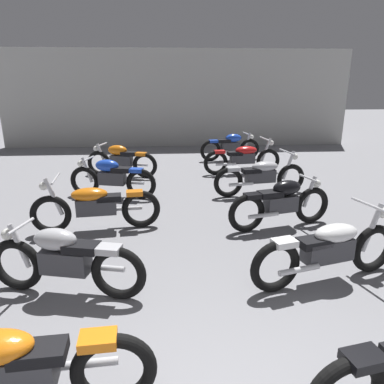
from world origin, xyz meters
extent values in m
cube|color=#B2B2AD|center=(0.00, 12.96, 1.80)|extent=(13.17, 0.24, 3.60)
torus|color=black|center=(-0.88, 1.04, 0.34)|extent=(0.68, 0.16, 0.67)
cube|color=#38383D|center=(-1.63, 0.98, 0.44)|extent=(0.68, 0.29, 0.28)
cube|color=black|center=(-1.41, 1.00, 0.57)|extent=(0.42, 0.27, 0.10)
cube|color=orange|center=(-0.98, 1.03, 0.64)|extent=(0.29, 0.22, 0.08)
cylinder|color=silver|center=(-1.14, 1.15, 0.32)|extent=(0.55, 0.11, 0.07)
torus|color=black|center=(-2.29, 2.83, 0.34)|extent=(0.68, 0.26, 0.67)
torus|color=black|center=(-1.03, 2.53, 0.34)|extent=(0.68, 0.26, 0.67)
cylinder|color=silver|center=(-2.22, 2.81, 0.59)|extent=(0.25, 0.12, 0.56)
cube|color=#38383D|center=(-1.66, 2.68, 0.44)|extent=(0.61, 0.36, 0.28)
ellipsoid|color=#B7B7BC|center=(-1.76, 2.70, 0.72)|extent=(0.57, 0.39, 0.26)
cube|color=black|center=(-1.45, 2.63, 0.64)|extent=(0.44, 0.32, 0.10)
cube|color=#B7B7BC|center=(-1.12, 2.56, 0.64)|extent=(0.32, 0.26, 0.08)
cylinder|color=silver|center=(-2.16, 2.79, 0.85)|extent=(0.14, 0.48, 0.04)
sphere|color=white|center=(-2.35, 2.84, 0.73)|extent=(0.14, 0.14, 0.14)
cylinder|color=silver|center=(-1.24, 2.72, 0.32)|extent=(0.55, 0.19, 0.07)
torus|color=black|center=(-2.40, 4.56, 0.34)|extent=(0.68, 0.18, 0.67)
torus|color=black|center=(-0.91, 4.72, 0.34)|extent=(0.68, 0.18, 0.67)
cylinder|color=silver|center=(-2.32, 4.57, 0.65)|extent=(0.28, 0.10, 0.66)
cube|color=#38383D|center=(-1.65, 4.64, 0.44)|extent=(0.68, 0.31, 0.28)
ellipsoid|color=orange|center=(-1.75, 4.63, 0.66)|extent=(0.63, 0.39, 0.22)
cube|color=black|center=(-1.43, 4.67, 0.57)|extent=(0.42, 0.28, 0.10)
cube|color=orange|center=(-1.01, 4.71, 0.64)|extent=(0.30, 0.23, 0.08)
cylinder|color=silver|center=(-2.26, 4.57, 0.96)|extent=(0.11, 0.68, 0.04)
sphere|color=white|center=(-2.46, 4.55, 0.84)|extent=(0.14, 0.14, 0.14)
cylinder|color=silver|center=(-1.17, 4.83, 0.32)|extent=(0.55, 0.13, 0.07)
torus|color=black|center=(-2.28, 6.64, 0.34)|extent=(0.68, 0.27, 0.67)
torus|color=black|center=(-1.01, 6.33, 0.34)|extent=(0.68, 0.27, 0.67)
cylinder|color=silver|center=(-2.20, 6.62, 0.59)|extent=(0.25, 0.13, 0.56)
cube|color=#38383D|center=(-1.64, 6.49, 0.44)|extent=(0.61, 0.37, 0.28)
ellipsoid|color=blue|center=(-1.74, 6.51, 0.72)|extent=(0.57, 0.39, 0.26)
cube|color=black|center=(-1.43, 6.43, 0.64)|extent=(0.45, 0.33, 0.10)
cube|color=blue|center=(-1.11, 6.36, 0.64)|extent=(0.32, 0.26, 0.08)
cylinder|color=silver|center=(-2.14, 6.61, 0.85)|extent=(0.15, 0.47, 0.04)
sphere|color=white|center=(-2.33, 6.65, 0.73)|extent=(0.14, 0.14, 0.14)
cylinder|color=silver|center=(-1.22, 6.52, 0.32)|extent=(0.55, 0.20, 0.07)
torus|color=black|center=(-2.28, 8.47, 0.34)|extent=(0.67, 0.29, 0.67)
torus|color=black|center=(-1.03, 8.11, 0.34)|extent=(0.67, 0.29, 0.67)
cylinder|color=silver|center=(-2.20, 8.44, 0.59)|extent=(0.25, 0.13, 0.56)
cube|color=#38383D|center=(-1.65, 8.29, 0.44)|extent=(0.62, 0.39, 0.28)
ellipsoid|color=orange|center=(-1.75, 8.31, 0.72)|extent=(0.58, 0.41, 0.26)
cube|color=black|center=(-1.44, 8.23, 0.64)|extent=(0.45, 0.34, 0.10)
cube|color=orange|center=(-1.12, 8.14, 0.64)|extent=(0.32, 0.27, 0.08)
cylinder|color=silver|center=(-2.14, 8.43, 0.85)|extent=(0.17, 0.47, 0.04)
sphere|color=white|center=(-2.33, 8.48, 0.73)|extent=(0.14, 0.14, 0.14)
cylinder|color=silver|center=(-1.23, 8.30, 0.32)|extent=(0.55, 0.22, 0.07)
cube|color=black|center=(0.90, 0.71, 0.64)|extent=(0.31, 0.25, 0.08)
torus|color=black|center=(2.29, 2.96, 0.34)|extent=(0.68, 0.28, 0.67)
torus|color=black|center=(0.84, 2.56, 0.34)|extent=(0.68, 0.28, 0.67)
cylinder|color=silver|center=(2.21, 2.93, 0.65)|extent=(0.28, 0.14, 0.66)
cube|color=#38383D|center=(1.57, 2.76, 0.44)|extent=(0.70, 0.40, 0.28)
ellipsoid|color=white|center=(1.66, 2.79, 0.66)|extent=(0.66, 0.47, 0.22)
cube|color=black|center=(1.35, 2.70, 0.57)|extent=(0.45, 0.34, 0.10)
cube|color=white|center=(0.94, 2.59, 0.64)|extent=(0.32, 0.27, 0.08)
cylinder|color=silver|center=(2.15, 2.92, 0.96)|extent=(0.21, 0.67, 0.04)
sphere|color=white|center=(2.35, 2.97, 0.84)|extent=(0.14, 0.14, 0.14)
cylinder|color=silver|center=(1.12, 2.50, 0.32)|extent=(0.55, 0.21, 0.07)
torus|color=black|center=(2.14, 4.72, 0.34)|extent=(0.68, 0.27, 0.67)
torus|color=black|center=(0.89, 4.39, 0.34)|extent=(0.68, 0.27, 0.67)
cylinder|color=silver|center=(2.07, 4.70, 0.59)|extent=(0.25, 0.13, 0.56)
cube|color=#38383D|center=(1.51, 4.56, 0.44)|extent=(0.61, 0.38, 0.28)
ellipsoid|color=black|center=(1.61, 4.58, 0.72)|extent=(0.57, 0.40, 0.26)
cube|color=black|center=(1.30, 4.50, 0.64)|extent=(0.45, 0.33, 0.10)
cube|color=black|center=(0.98, 4.42, 0.64)|extent=(0.32, 0.26, 0.08)
cylinder|color=silver|center=(2.01, 4.68, 0.85)|extent=(0.16, 0.47, 0.04)
sphere|color=white|center=(2.20, 4.73, 0.73)|extent=(0.14, 0.14, 0.14)
cylinder|color=silver|center=(1.16, 4.33, 0.32)|extent=(0.55, 0.21, 0.07)
torus|color=black|center=(2.37, 6.56, 0.34)|extent=(0.68, 0.22, 0.67)
torus|color=black|center=(0.89, 6.32, 0.34)|extent=(0.68, 0.22, 0.67)
cylinder|color=silver|center=(2.29, 6.55, 0.65)|extent=(0.28, 0.11, 0.66)
cube|color=#38383D|center=(1.63, 6.44, 0.44)|extent=(0.69, 0.35, 0.28)
ellipsoid|color=#B7B7BC|center=(1.73, 6.46, 0.66)|extent=(0.64, 0.41, 0.22)
cube|color=black|center=(1.42, 6.40, 0.57)|extent=(0.43, 0.30, 0.10)
cube|color=#B7B7BC|center=(0.99, 6.33, 0.64)|extent=(0.31, 0.24, 0.08)
cylinder|color=silver|center=(2.23, 6.54, 0.96)|extent=(0.15, 0.68, 0.04)
sphere|color=white|center=(2.43, 6.57, 0.84)|extent=(0.14, 0.14, 0.14)
cylinder|color=silver|center=(1.16, 6.23, 0.32)|extent=(0.55, 0.16, 0.07)
torus|color=black|center=(2.37, 8.46, 0.34)|extent=(0.68, 0.18, 0.67)
torus|color=black|center=(0.87, 8.29, 0.34)|extent=(0.68, 0.18, 0.67)
cylinder|color=silver|center=(2.29, 8.45, 0.65)|extent=(0.28, 0.10, 0.66)
cube|color=#38383D|center=(1.62, 8.38, 0.44)|extent=(0.68, 0.31, 0.28)
ellipsoid|color=red|center=(1.72, 8.39, 0.66)|extent=(0.63, 0.38, 0.22)
cube|color=black|center=(1.40, 8.35, 0.57)|extent=(0.42, 0.28, 0.10)
cube|color=red|center=(0.97, 8.31, 0.64)|extent=(0.30, 0.23, 0.08)
cylinder|color=silver|center=(2.23, 8.44, 0.96)|extent=(0.11, 0.68, 0.04)
sphere|color=white|center=(2.43, 8.47, 0.84)|extent=(0.14, 0.14, 0.14)
cylinder|color=silver|center=(1.14, 8.19, 0.32)|extent=(0.55, 0.13, 0.07)
torus|color=black|center=(2.23, 10.22, 0.34)|extent=(0.68, 0.20, 0.67)
torus|color=black|center=(0.94, 10.04, 0.34)|extent=(0.68, 0.20, 0.67)
cylinder|color=silver|center=(2.15, 10.21, 0.59)|extent=(0.25, 0.10, 0.56)
cube|color=#38383D|center=(1.58, 10.13, 0.44)|extent=(0.60, 0.32, 0.28)
ellipsoid|color=blue|center=(1.68, 10.14, 0.72)|extent=(0.55, 0.35, 0.26)
cube|color=black|center=(1.37, 10.10, 0.64)|extent=(0.43, 0.29, 0.10)
cube|color=blue|center=(1.04, 10.05, 0.64)|extent=(0.31, 0.24, 0.08)
cylinder|color=silver|center=(2.09, 10.20, 0.85)|extent=(0.10, 0.48, 0.04)
sphere|color=white|center=(2.29, 10.23, 0.73)|extent=(0.14, 0.14, 0.14)
cylinder|color=silver|center=(1.21, 9.94, 0.32)|extent=(0.55, 0.15, 0.07)
camera|label=1|loc=(-0.43, -1.27, 2.49)|focal=33.95mm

